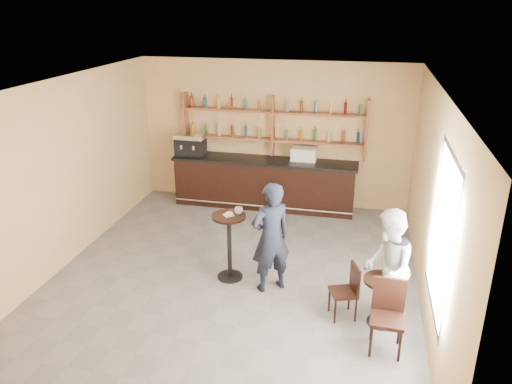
% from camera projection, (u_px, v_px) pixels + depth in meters
% --- Properties ---
extents(floor, '(7.00, 7.00, 0.00)m').
position_uv_depth(floor, '(234.00, 276.00, 8.43)').
color(floor, slate).
rests_on(floor, ground).
extents(ceiling, '(7.00, 7.00, 0.00)m').
position_uv_depth(ceiling, '(231.00, 86.00, 7.28)').
color(ceiling, white).
rests_on(ceiling, wall_back).
extents(wall_back, '(7.00, 0.00, 7.00)m').
position_uv_depth(wall_back, '(274.00, 134.00, 11.04)').
color(wall_back, '#DFB77E').
rests_on(wall_back, floor).
extents(wall_front, '(7.00, 0.00, 7.00)m').
position_uv_depth(wall_front, '(134.00, 317.00, 4.67)').
color(wall_front, '#DFB77E').
rests_on(wall_front, floor).
extents(wall_left, '(0.00, 7.00, 7.00)m').
position_uv_depth(wall_left, '(62.00, 174.00, 8.47)').
color(wall_left, '#DFB77E').
rests_on(wall_left, floor).
extents(wall_right, '(0.00, 7.00, 7.00)m').
position_uv_depth(wall_right, '(432.00, 204.00, 7.24)').
color(wall_right, '#DFB77E').
rests_on(wall_right, floor).
extents(window_pane, '(0.00, 2.00, 2.00)m').
position_uv_depth(window_pane, '(442.00, 233.00, 6.11)').
color(window_pane, white).
rests_on(window_pane, wall_right).
extents(window_frame, '(0.04, 1.70, 2.10)m').
position_uv_depth(window_frame, '(442.00, 233.00, 6.12)').
color(window_frame, black).
rests_on(window_frame, wall_right).
extents(shelf_unit, '(4.00, 0.26, 1.40)m').
position_uv_depth(shelf_unit, '(273.00, 126.00, 10.85)').
color(shelf_unit, brown).
rests_on(shelf_unit, wall_back).
extents(liquor_bottles, '(3.68, 0.10, 1.00)m').
position_uv_depth(liquor_bottles, '(273.00, 118.00, 10.79)').
color(liquor_bottles, '#8C5919').
rests_on(liquor_bottles, shelf_unit).
extents(bar_counter, '(4.07, 0.79, 1.10)m').
position_uv_depth(bar_counter, '(264.00, 183.00, 11.13)').
color(bar_counter, black).
rests_on(bar_counter, floor).
extents(espresso_machine, '(0.71, 0.50, 0.48)m').
position_uv_depth(espresso_machine, '(191.00, 144.00, 11.19)').
color(espresso_machine, black).
rests_on(espresso_machine, bar_counter).
extents(pastry_case, '(0.59, 0.50, 0.33)m').
position_uv_depth(pastry_case, '(304.00, 155.00, 10.69)').
color(pastry_case, silver).
rests_on(pastry_case, bar_counter).
extents(pedestal_table, '(0.67, 0.67, 1.14)m').
position_uv_depth(pedestal_table, '(229.00, 247.00, 8.21)').
color(pedestal_table, black).
rests_on(pedestal_table, floor).
extents(napkin, '(0.21, 0.21, 0.00)m').
position_uv_depth(napkin, '(229.00, 215.00, 8.00)').
color(napkin, white).
rests_on(napkin, pedestal_table).
extents(donut, '(0.16, 0.16, 0.05)m').
position_uv_depth(donut, '(229.00, 214.00, 7.98)').
color(donut, '#D07F4C').
rests_on(donut, napkin).
extents(cup_pedestal, '(0.17, 0.17, 0.10)m').
position_uv_depth(cup_pedestal, '(239.00, 211.00, 8.04)').
color(cup_pedestal, white).
rests_on(cup_pedestal, pedestal_table).
extents(man_main, '(0.79, 0.75, 1.82)m').
position_uv_depth(man_main, '(271.00, 237.00, 7.78)').
color(man_main, black).
rests_on(man_main, floor).
extents(cafe_table, '(0.63, 0.63, 0.72)m').
position_uv_depth(cafe_table, '(382.00, 302.00, 7.09)').
color(cafe_table, black).
rests_on(cafe_table, floor).
extents(cup_cafe, '(0.12, 0.12, 0.09)m').
position_uv_depth(cup_cafe, '(388.00, 277.00, 6.94)').
color(cup_cafe, white).
rests_on(cup_cafe, cafe_table).
extents(chair_west, '(0.47, 0.47, 0.84)m').
position_uv_depth(chair_west, '(343.00, 292.00, 7.23)').
color(chair_west, black).
rests_on(chair_west, floor).
extents(chair_south, '(0.44, 0.44, 0.99)m').
position_uv_depth(chair_south, '(387.00, 319.00, 6.49)').
color(chair_south, black).
rests_on(chair_south, floor).
extents(patron_second, '(0.67, 0.86, 1.74)m').
position_uv_depth(patron_second, '(387.00, 268.00, 6.97)').
color(patron_second, '#AFB0B4').
rests_on(patron_second, floor).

